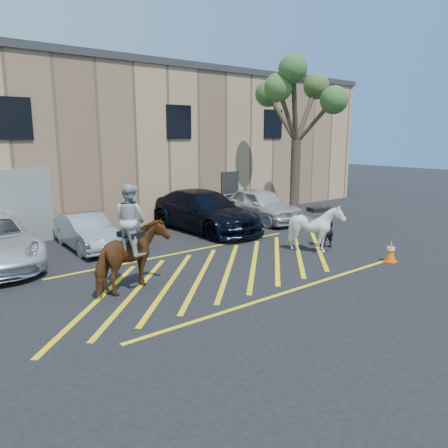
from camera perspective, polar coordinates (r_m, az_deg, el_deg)
ground at (r=13.61m, az=-0.20°, el=-5.62°), size 90.00×90.00×0.00m
car_silver_sedan at (r=16.36m, az=-17.47°, el=-0.97°), size 1.49×3.84×1.25m
car_blue_suv at (r=18.65m, az=-2.63°, el=1.74°), size 2.56×5.90×1.69m
car_white_suv at (r=20.67m, az=4.79°, el=2.48°), size 2.10×4.65×1.55m
handler at (r=16.16m, az=13.34°, el=-0.34°), size 0.64×0.50×1.55m
warehouse at (r=23.61m, az=-18.94°, el=10.04°), size 32.42×10.20×7.30m
hatching_zone at (r=13.39m, az=0.60°, el=-5.89°), size 12.60×5.12×0.01m
mounted_bay at (r=11.55m, az=-12.00°, el=-3.16°), size 2.33×1.64×2.81m
saddled_white at (r=15.39m, az=11.95°, el=-0.55°), size 1.75×1.86×1.70m
traffic_cone at (r=15.02m, az=20.94°, el=-3.31°), size 0.45×0.45×0.73m
tree at (r=20.29m, az=9.57°, el=16.12°), size 3.99×4.37×7.31m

